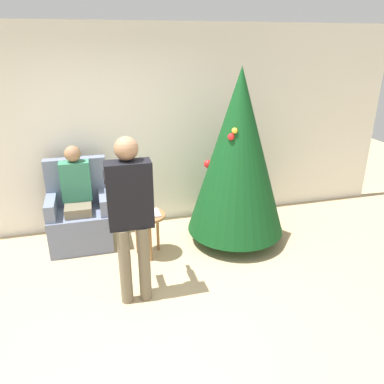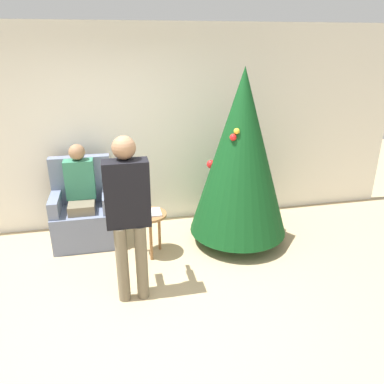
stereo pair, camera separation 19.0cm
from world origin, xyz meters
The scene contains 8 objects.
ground_plane centered at (0.00, 0.00, 0.00)m, with size 14.00×14.00×0.00m, color tan.
wall_back centered at (0.00, 2.23, 1.35)m, with size 8.00×0.06×2.70m.
christmas_tree centered at (1.34, 1.34, 1.19)m, with size 1.24×1.24×2.21m.
armchair centered at (-0.62, 1.77, 0.38)m, with size 0.76×0.64×1.10m.
person_seated centered at (-0.62, 1.74, 0.72)m, with size 0.36×0.46×1.30m.
person_standing centered at (-0.08, 0.47, 1.01)m, with size 0.44×0.57×1.68m.
side_stool centered at (0.18, 1.25, 0.46)m, with size 0.43×0.43×0.55m.
laptop centered at (0.18, 1.25, 0.56)m, with size 0.30×0.24×0.02m.
Camera 2 is at (-0.17, -2.83, 2.46)m, focal length 35.00 mm.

